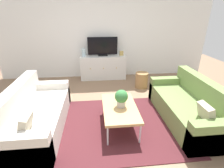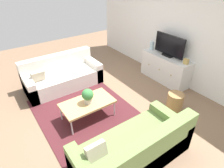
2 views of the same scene
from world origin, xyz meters
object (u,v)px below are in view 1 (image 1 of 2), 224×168
object	(u,v)px
couch_left_side	(33,116)
wicker_basket	(142,80)
tv_console	(103,67)
flat_screen_tv	(103,47)
potted_plant	(121,98)
mantel_clock	(121,53)
glass_vase	(84,52)
couch_right_side	(190,107)
coffee_table	(120,108)

from	to	relation	value
couch_left_side	wicker_basket	distance (m)	2.83
tv_console	flat_screen_tv	distance (m)	0.63
potted_plant	tv_console	world-z (taller)	potted_plant
couch_left_side	flat_screen_tv	xyz separation A→B (m)	(1.34, 2.40, 0.72)
mantel_clock	wicker_basket	bearing A→B (deg)	-60.94
glass_vase	mantel_clock	bearing A→B (deg)	0.00
couch_right_side	coffee_table	bearing A→B (deg)	-176.76
tv_console	mantel_clock	bearing A→B (deg)	0.00
mantel_clock	flat_screen_tv	bearing A→B (deg)	177.96
flat_screen_tv	wicker_basket	bearing A→B (deg)	-39.19
couch_left_side	glass_vase	size ratio (longest dim) A/B	8.11
glass_vase	couch_left_side	bearing A→B (deg)	-108.23
potted_plant	wicker_basket	world-z (taller)	potted_plant
wicker_basket	flat_screen_tv	bearing A→B (deg)	140.81
coffee_table	couch_right_side	bearing A→B (deg)	3.24
flat_screen_tv	wicker_basket	distance (m)	1.51
couch_left_side	coffee_table	xyz separation A→B (m)	(1.51, -0.08, 0.11)
coffee_table	potted_plant	size ratio (longest dim) A/B	3.33
couch_left_side	mantel_clock	xyz separation A→B (m)	(1.91, 2.38, 0.51)
couch_right_side	glass_vase	world-z (taller)	glass_vase
tv_console	flat_screen_tv	world-z (taller)	flat_screen_tv
flat_screen_tv	mantel_clock	size ratio (longest dim) A/B	6.74
couch_left_side	tv_console	distance (m)	2.73
coffee_table	tv_console	xyz separation A→B (m)	(-0.16, 2.45, -0.02)
potted_plant	tv_console	bearing A→B (deg)	94.35
coffee_table	flat_screen_tv	distance (m)	2.55
couch_right_side	glass_vase	xyz separation A→B (m)	(-2.09, 2.38, 0.56)
glass_vase	mantel_clock	size ratio (longest dim) A/B	1.78
potted_plant	wicker_basket	xyz separation A→B (m)	(0.82, 1.64, -0.37)
couch_right_side	coffee_table	xyz separation A→B (m)	(-1.36, -0.08, 0.11)
coffee_table	wicker_basket	xyz separation A→B (m)	(0.84, 1.65, -0.16)
flat_screen_tv	tv_console	bearing A→B (deg)	-90.00
potted_plant	glass_vase	world-z (taller)	glass_vase
flat_screen_tv	mantel_clock	world-z (taller)	flat_screen_tv
potted_plant	glass_vase	size ratio (longest dim) A/B	1.34
couch_left_side	flat_screen_tv	distance (m)	2.84
couch_right_side	potted_plant	bearing A→B (deg)	-176.98
flat_screen_tv	mantel_clock	distance (m)	0.60
coffee_table	wicker_basket	distance (m)	1.86
couch_left_side	potted_plant	size ratio (longest dim) A/B	6.04
couch_left_side	wicker_basket	bearing A→B (deg)	33.80
couch_right_side	glass_vase	size ratio (longest dim) A/B	8.11
couch_right_side	flat_screen_tv	size ratio (longest dim) A/B	2.15
coffee_table	tv_console	size ratio (longest dim) A/B	0.76
coffee_table	potted_plant	xyz separation A→B (m)	(0.02, 0.01, 0.20)
couch_right_side	tv_console	size ratio (longest dim) A/B	1.38
flat_screen_tv	coffee_table	bearing A→B (deg)	-86.23
glass_vase	mantel_clock	world-z (taller)	glass_vase
glass_vase	flat_screen_tv	bearing A→B (deg)	2.04
couch_right_side	wicker_basket	world-z (taller)	couch_right_side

